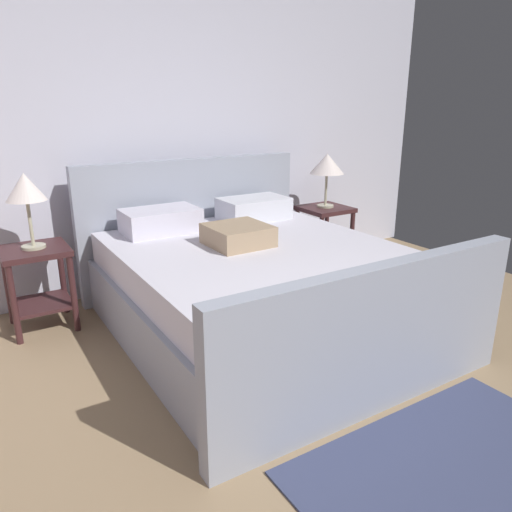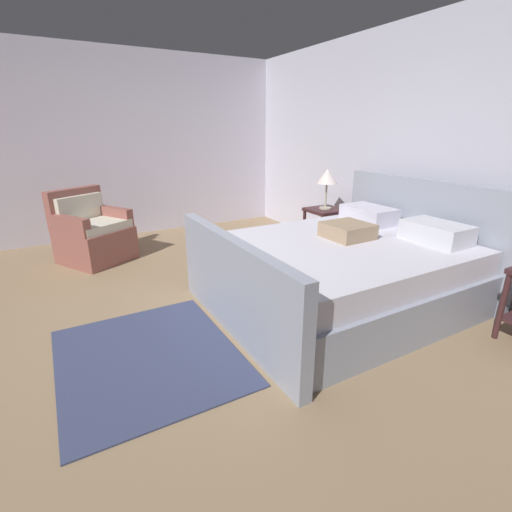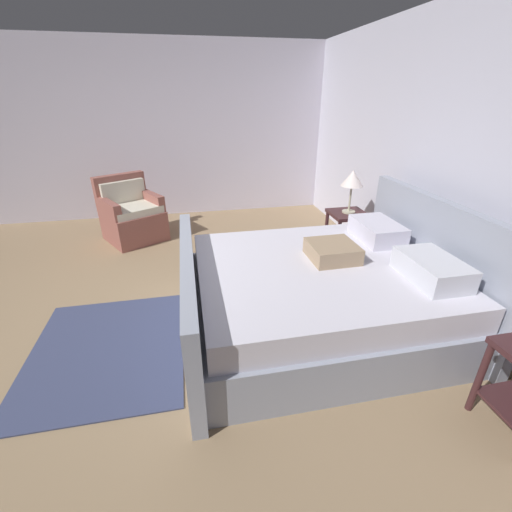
# 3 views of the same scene
# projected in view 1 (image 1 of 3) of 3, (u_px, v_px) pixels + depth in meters

# --- Properties ---
(wall_back) EXTENTS (6.33, 0.12, 2.70)m
(wall_back) POSITION_uv_depth(u_px,v_px,m) (128.00, 130.00, 3.96)
(wall_back) COLOR silver
(wall_back) RESTS_ON ground
(bed) EXTENTS (1.97, 2.30, 1.12)m
(bed) POSITION_uv_depth(u_px,v_px,m) (257.00, 284.00, 3.42)
(bed) COLOR #989FAF
(bed) RESTS_ON ground
(nightstand_right) EXTENTS (0.44, 0.44, 0.60)m
(nightstand_right) POSITION_uv_depth(u_px,v_px,m) (324.00, 227.00, 4.74)
(nightstand_right) COLOR #3D1F21
(nightstand_right) RESTS_ON ground
(table_lamp_right) EXTENTS (0.32, 0.32, 0.51)m
(table_lamp_right) POSITION_uv_depth(u_px,v_px,m) (327.00, 165.00, 4.56)
(table_lamp_right) COLOR #B7B293
(table_lamp_right) RESTS_ON nightstand_right
(nightstand_left) EXTENTS (0.44, 0.44, 0.60)m
(nightstand_left) POSITION_uv_depth(u_px,v_px,m) (38.00, 275.00, 3.43)
(nightstand_left) COLOR #3D1F21
(nightstand_left) RESTS_ON ground
(table_lamp_left) EXTENTS (0.26, 0.26, 0.52)m
(table_lamp_left) POSITION_uv_depth(u_px,v_px,m) (25.00, 190.00, 3.25)
(table_lamp_left) COLOR #B7B293
(table_lamp_left) RESTS_ON nightstand_left
(area_rug) EXTENTS (1.47, 1.24, 0.01)m
(area_rug) POSITION_uv_depth(u_px,v_px,m) (494.00, 497.00, 2.01)
(area_rug) COLOR #394061
(area_rug) RESTS_ON ground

